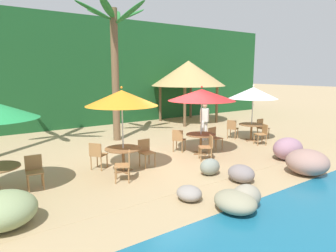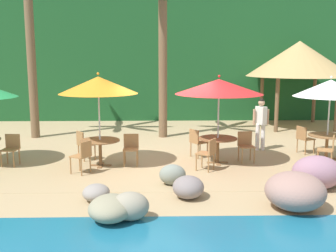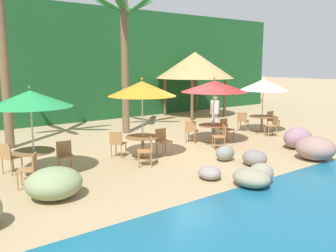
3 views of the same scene
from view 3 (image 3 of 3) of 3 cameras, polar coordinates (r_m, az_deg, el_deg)
ground_plane at (r=12.89m, az=2.15°, el=-3.69°), size 120.00×120.00×0.00m
terrace_deck at (r=12.89m, az=2.15°, el=-3.67°), size 18.00×5.20×0.01m
foliage_backdrop at (r=20.34m, az=-14.14°, el=9.53°), size 28.00×2.40×6.00m
rock_seawall at (r=10.29m, az=8.98°, el=-5.29°), size 17.01×3.28×0.96m
umbrella_green at (r=9.99m, az=-21.08°, el=4.08°), size 2.18×2.18×2.46m
dining_table_green at (r=10.24m, az=-20.55°, el=-4.37°), size 1.10×1.10×0.74m
chair_green_seaward at (r=10.52m, az=-16.04°, el=-4.32°), size 0.46×0.47×0.87m
chair_green_inland at (r=10.83m, az=-23.99°, el=-4.40°), size 0.57×0.57×0.87m
chair_green_left at (r=9.45m, az=-21.07°, el=-6.22°), size 0.58×0.57×0.87m
umbrella_orange at (r=11.24m, az=-4.15°, el=5.94°), size 2.15×2.15×2.60m
dining_table_orange at (r=11.47m, az=-4.05°, el=-2.27°), size 1.10×1.10×0.74m
chair_orange_seaward at (r=12.03m, az=-0.87°, el=-2.16°), size 0.42×0.43×0.87m
chair_orange_inland at (r=11.74m, az=-8.08°, el=-2.57°), size 0.59×0.59×0.87m
chair_orange_left at (r=10.67m, az=-3.28°, el=-3.75°), size 0.58×0.58×0.87m
umbrella_red at (r=13.47m, az=7.37°, el=6.28°), size 2.46×2.46×2.52m
dining_table_red at (r=13.66m, az=7.22°, el=-0.35°), size 1.10×1.10×0.74m
chair_red_seaward at (r=14.38m, az=9.16°, el=-0.29°), size 0.46×0.46×0.87m
chair_red_inland at (r=13.81m, az=3.69°, el=-0.61°), size 0.59×0.58×0.87m
chair_red_left at (r=12.89m, az=8.44°, el=-1.45°), size 0.58×0.58×0.87m
umbrella_white at (r=16.17m, az=14.94°, el=6.34°), size 2.12×2.12×2.48m
dining_table_white at (r=16.32m, az=14.71°, el=1.08°), size 1.10×1.10×0.74m
chair_white_seaward at (r=17.06m, az=16.22°, el=1.03°), size 0.42×0.43×0.87m
chair_white_inland at (r=16.49m, az=11.76°, el=0.92°), size 0.56×0.56×0.87m
chair_white_left at (r=15.63m, az=16.34°, el=0.24°), size 0.57×0.56×0.87m
palm_tree_nearest at (r=13.97m, az=-24.89°, el=14.67°), size 3.84×3.55×6.52m
palm_tree_second at (r=15.73m, az=-6.98°, el=13.19°), size 3.26×3.09×5.86m
palapa_hut at (r=20.85m, az=4.28°, el=9.61°), size 4.47×4.47×3.69m
waiter_in_white at (r=15.86m, az=7.47°, el=2.42°), size 0.52×0.39×1.70m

